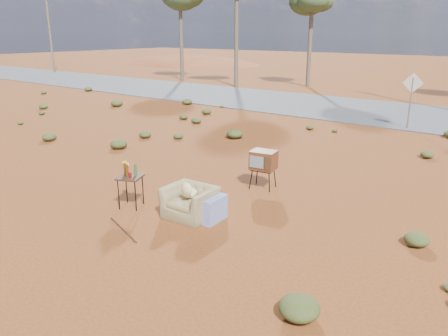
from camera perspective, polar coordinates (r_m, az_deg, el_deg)
The scene contains 12 objects.
ground at distance 9.30m, azimuth -7.33°, elevation -6.27°, with size 140.00×140.00×0.00m, color brown.
highway at distance 22.16m, azimuth 21.14°, elevation 6.68°, with size 140.00×7.00×0.04m, color #565659.
dirt_mound at distance 53.98m, azimuth -4.74°, elevation 13.45°, with size 26.00×18.00×2.00m, color #975024.
armchair at distance 9.06m, azimuth -3.95°, elevation -4.06°, with size 1.20×0.81×0.87m.
tv_unit at distance 10.66m, azimuth 5.17°, elevation 0.96°, with size 0.66×0.57×0.95m.
side_table at distance 9.72m, azimuth -12.31°, elevation -0.86°, with size 0.65×0.65×1.00m.
rusty_bar at distance 8.84m, azimuth -13.04°, elevation -7.81°, with size 0.03×0.03×1.31m, color #4E2914.
road_sign at distance 18.69m, azimuth 23.32°, elevation 9.24°, with size 0.78×0.06×2.19m.
eucalyptus_far_left at distance 35.49m, azimuth -5.75°, elevation 20.96°, with size 3.20×3.20×7.10m.
eucalyptus_near_left at distance 31.37m, azimuth 11.44°, elevation 20.30°, with size 3.20×3.20×6.60m.
utility_pole_west at distance 44.74m, azimuth -21.88°, elevation 16.82°, with size 1.40×0.20×8.00m.
scrub_patch at distance 12.98m, azimuth 3.73°, elevation 1.41°, with size 17.49×8.07×0.33m.
Camera 1 is at (6.07, -5.99, 3.72)m, focal length 35.00 mm.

